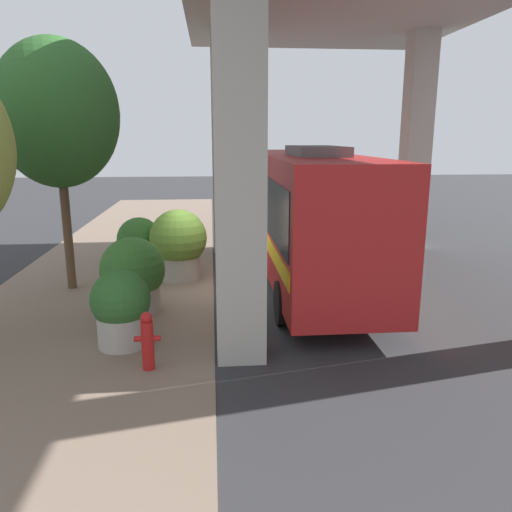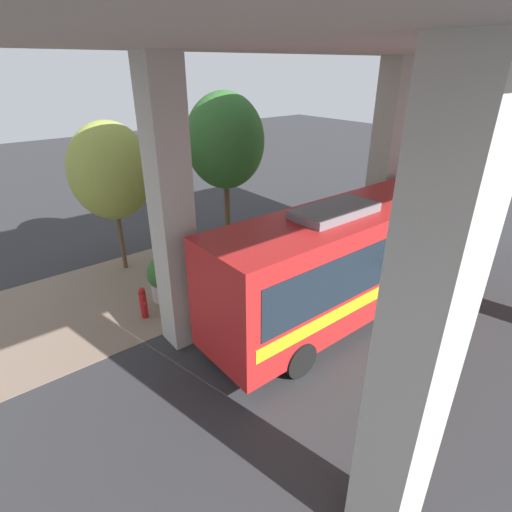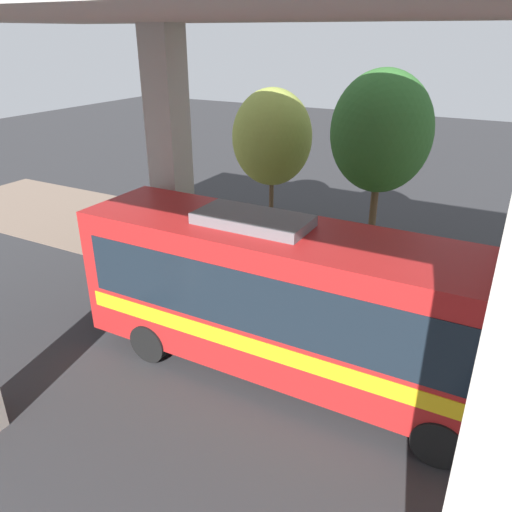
{
  "view_description": "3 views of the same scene",
  "coord_description": "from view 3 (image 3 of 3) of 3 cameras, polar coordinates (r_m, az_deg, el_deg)",
  "views": [
    {
      "loc": [
        0.01,
        -13.51,
        4.11
      ],
      "look_at": [
        1.2,
        -0.02,
        0.86
      ],
      "focal_mm": 35.0,
      "sensor_mm": 36.0,
      "label": 1
    },
    {
      "loc": [
        9.49,
        -9.05,
        7.41
      ],
      "look_at": [
        0.49,
        -1.81,
        1.86
      ],
      "focal_mm": 28.0,
      "sensor_mm": 36.0,
      "label": 2
    },
    {
      "loc": [
        11.66,
        4.2,
        7.51
      ],
      "look_at": [
        1.59,
        -1.27,
        2.34
      ],
      "focal_mm": 35.0,
      "sensor_mm": 36.0,
      "label": 3
    }
  ],
  "objects": [
    {
      "name": "planter_front",
      "position": [
        17.13,
        -2.47,
        1.24
      ],
      "size": [
        1.18,
        1.18,
        1.58
      ],
      "color": "#ADA89E",
      "rests_on": "ground"
    },
    {
      "name": "sidewalk_strip",
      "position": [
        16.99,
        11.21,
        -2.4
      ],
      "size": [
        6.0,
        40.0,
        0.02
      ],
      "color": "#7A6656",
      "rests_on": "ground"
    },
    {
      "name": "planter_middle",
      "position": [
        14.59,
        12.38,
        -2.58
      ],
      "size": [
        1.67,
        1.67,
        2.06
      ],
      "color": "#ADA89E",
      "rests_on": "ground"
    },
    {
      "name": "street_tree_near",
      "position": [
        16.34,
        14.12,
        13.55
      ],
      "size": [
        3.14,
        3.14,
        6.56
      ],
      "color": "brown",
      "rests_on": "ground"
    },
    {
      "name": "planter_extra",
      "position": [
        15.62,
        16.81,
        -2.17
      ],
      "size": [
        1.37,
        1.37,
        1.71
      ],
      "color": "#ADA89E",
      "rests_on": "ground"
    },
    {
      "name": "overpass",
      "position": [
        8.74,
        -0.27,
        22.02
      ],
      "size": [
        9.4,
        17.25,
        8.31
      ],
      "color": "#ADA89E",
      "rests_on": "ground"
    },
    {
      "name": "fire_hydrant",
      "position": [
        17.31,
        -6.7,
        0.43
      ],
      "size": [
        0.47,
        0.22,
        1.1
      ],
      "color": "#B21919",
      "rests_on": "ground"
    },
    {
      "name": "ground_plane",
      "position": [
        14.49,
        7.48,
        -7.15
      ],
      "size": [
        80.0,
        80.0,
        0.0
      ],
      "primitive_type": "plane",
      "color": "#2D2D30",
      "rests_on": "ground"
    },
    {
      "name": "planter_back",
      "position": [
        16.27,
        4.08,
        0.19
      ],
      "size": [
        1.54,
        1.54,
        1.81
      ],
      "color": "#ADA89E",
      "rests_on": "ground"
    },
    {
      "name": "street_tree_far",
      "position": [
        18.98,
        1.85,
        13.38
      ],
      "size": [
        2.96,
        2.96,
        5.71
      ],
      "color": "brown",
      "rests_on": "ground"
    },
    {
      "name": "bus",
      "position": [
        11.21,
        4.21,
        -4.69
      ],
      "size": [
        2.59,
        10.18,
        3.87
      ],
      "color": "#B21E1E",
      "rests_on": "ground"
    }
  ]
}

